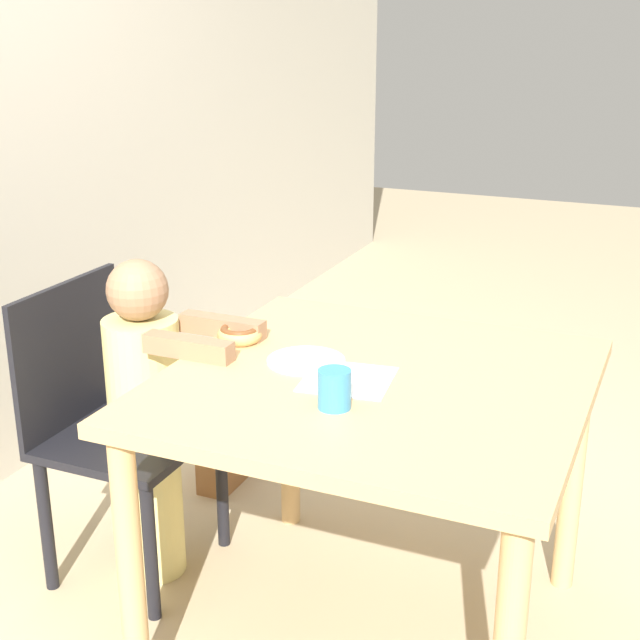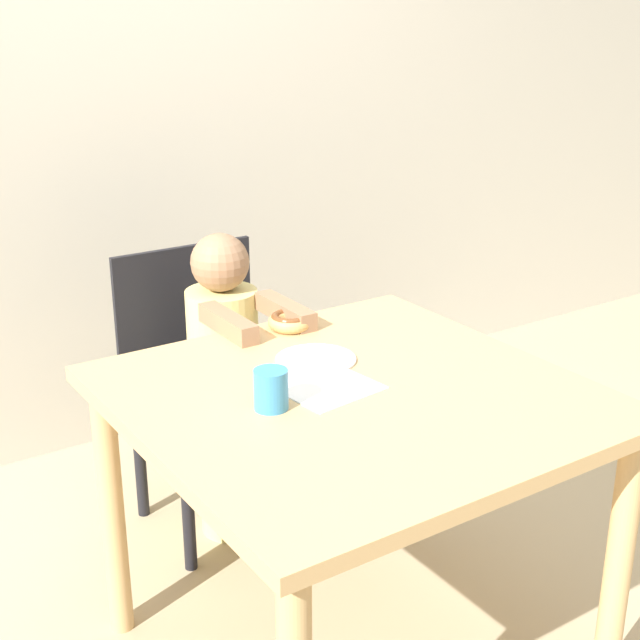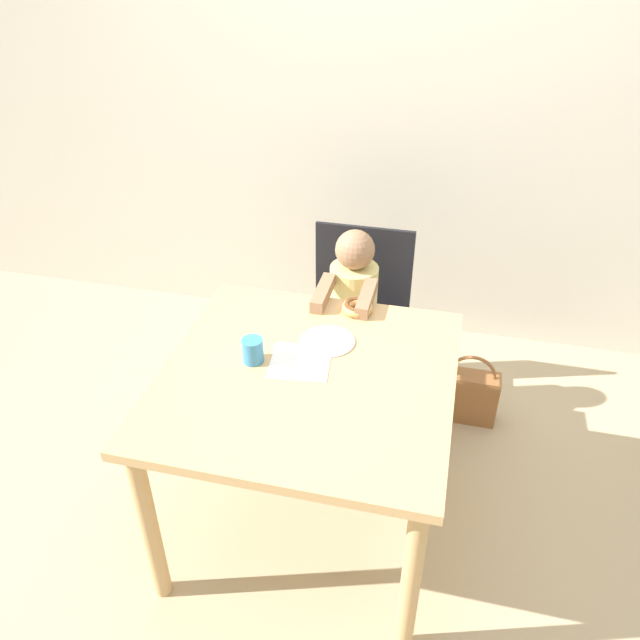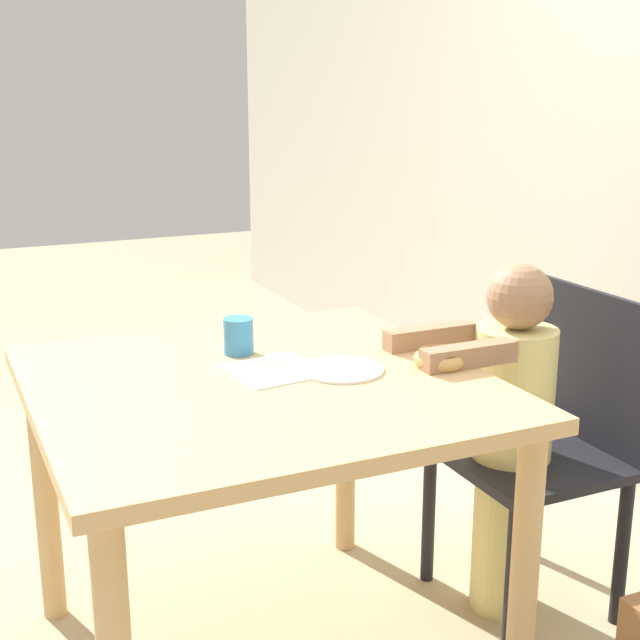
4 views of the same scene
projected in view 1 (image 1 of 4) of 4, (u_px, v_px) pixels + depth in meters
ground_plane at (370, 634)px, 2.32m from camera, size 12.00×12.00×0.00m
dining_table at (375, 417)px, 2.12m from camera, size 0.96×0.97×0.73m
chair at (113, 423)px, 2.50m from camera, size 0.45×0.41×0.84m
child_figure at (148, 417)px, 2.44m from camera, size 0.22×0.42×0.93m
donut at (240, 333)px, 2.31m from camera, size 0.12×0.12×0.04m
napkin at (348, 379)px, 2.07m from camera, size 0.22×0.22×0.00m
handbag at (228, 444)px, 3.05m from camera, size 0.27×0.10×0.36m
cup at (334, 389)px, 1.91m from camera, size 0.07×0.07×0.09m
plate at (306, 361)px, 2.18m from camera, size 0.19×0.19×0.01m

